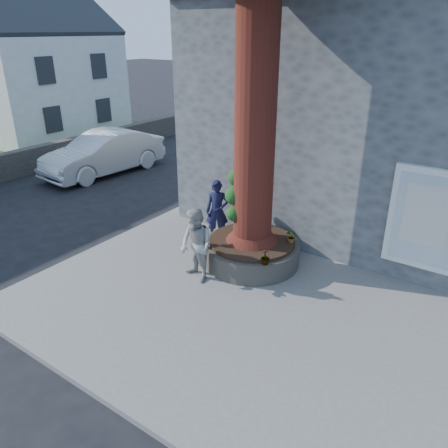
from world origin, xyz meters
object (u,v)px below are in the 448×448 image
Objects in this scene: man at (217,211)px; planter at (251,251)px; car_silver at (104,153)px; woman at (196,246)px.

planter is at bearing -49.63° from man.
car_silver is (-8.77, 3.10, 0.41)m from planter.
man is 7.80m from car_silver.
man is at bearing -14.74° from car_silver.
woman is (-0.60, -1.38, 0.55)m from planter.
car_silver is at bearing 167.88° from woman.
woman reaches higher than planter.
car_silver is (-7.37, 2.56, -0.12)m from man.
woman is 0.34× the size of car_silver.
man reaches higher than car_silver.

